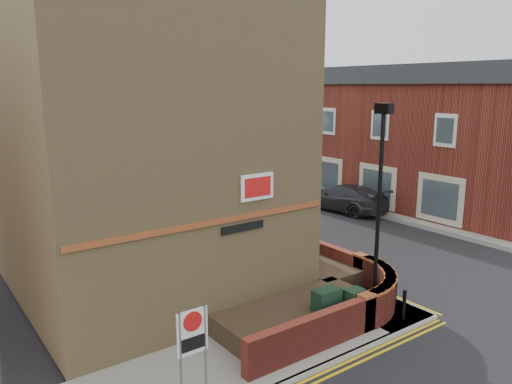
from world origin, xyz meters
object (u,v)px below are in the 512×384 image
object	(u,v)px
lamppost	(379,210)
utility_cabinet_large	(326,309)
silver_car_near	(244,205)
zone_sign	(193,340)

from	to	relation	value
lamppost	utility_cabinet_large	xyz separation A→B (m)	(-1.90, 0.10, -2.62)
silver_car_near	zone_sign	bearing A→B (deg)	-148.42
utility_cabinet_large	zone_sign	bearing A→B (deg)	-170.31
lamppost	silver_car_near	world-z (taller)	lamppost
lamppost	zone_sign	size ratio (longest dim) A/B	2.86
zone_sign	utility_cabinet_large	bearing A→B (deg)	9.69
zone_sign	lamppost	bearing A→B (deg)	6.07
zone_sign	silver_car_near	xyz separation A→B (m)	(10.00, 12.49, -0.94)
utility_cabinet_large	silver_car_near	world-z (taller)	silver_car_near
utility_cabinet_large	silver_car_near	xyz separation A→B (m)	(5.30, 11.69, -0.01)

